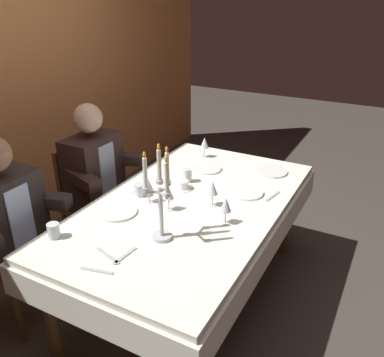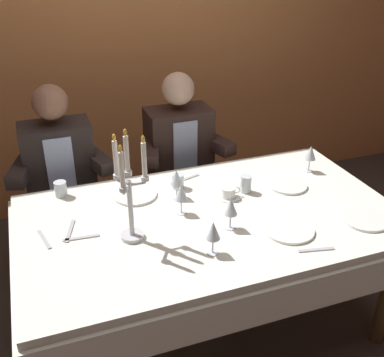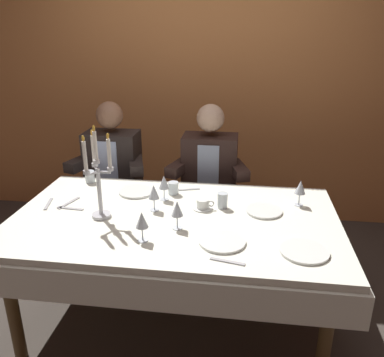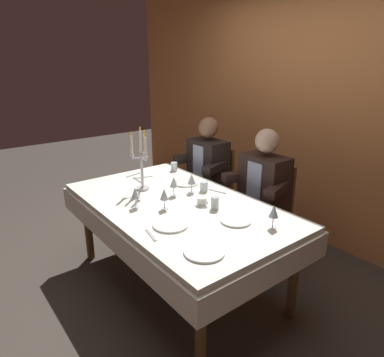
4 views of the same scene
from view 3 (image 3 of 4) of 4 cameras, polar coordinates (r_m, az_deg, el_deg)
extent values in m
plane|color=#403832|center=(2.76, -2.27, -19.34)|extent=(12.00, 12.00, 0.00)
cube|color=#CD7E44|center=(3.77, 1.89, 14.39)|extent=(6.00, 0.12, 2.70)
cube|color=white|center=(2.36, -2.52, -5.87)|extent=(1.90, 1.10, 0.04)
cube|color=white|center=(2.41, -2.48, -8.21)|extent=(1.94, 1.14, 0.18)
cylinder|color=brown|center=(2.49, -24.28, -16.29)|extent=(0.07, 0.07, 0.70)
cylinder|color=brown|center=(2.22, 18.54, -20.54)|extent=(0.07, 0.07, 0.70)
cylinder|color=brown|center=(3.13, -16.25, -7.23)|extent=(0.07, 0.07, 0.70)
cylinder|color=brown|center=(2.91, 15.68, -9.36)|extent=(0.07, 0.07, 0.70)
cylinder|color=silver|center=(2.40, -12.78, -5.13)|extent=(0.11, 0.11, 0.02)
cylinder|color=silver|center=(2.34, -13.07, -1.82)|extent=(0.02, 0.02, 0.28)
cylinder|color=silver|center=(2.27, -13.44, 2.36)|extent=(0.04, 0.04, 0.02)
cylinder|color=white|center=(2.25, -13.63, 4.55)|extent=(0.02, 0.02, 0.16)
ellipsoid|color=yellow|center=(2.22, -13.85, 6.96)|extent=(0.02, 0.02, 0.03)
cylinder|color=silver|center=(2.28, -12.43, 0.90)|extent=(0.07, 0.01, 0.01)
cylinder|color=silver|center=(2.26, -11.58, 1.34)|extent=(0.04, 0.04, 0.02)
cylinder|color=white|center=(2.23, -11.75, 3.52)|extent=(0.02, 0.02, 0.16)
ellipsoid|color=yellow|center=(2.21, -11.93, 5.94)|extent=(0.02, 0.02, 0.03)
cylinder|color=silver|center=(2.33, -13.47, 1.23)|extent=(0.05, 0.07, 0.01)
cylinder|color=silver|center=(2.36, -13.66, 1.98)|extent=(0.04, 0.04, 0.02)
cylinder|color=white|center=(2.33, -13.85, 4.08)|extent=(0.02, 0.02, 0.16)
ellipsoid|color=yellow|center=(2.30, -14.06, 6.40)|extent=(0.02, 0.02, 0.03)
cylinder|color=silver|center=(2.27, -14.04, 0.68)|extent=(0.05, 0.07, 0.01)
cylinder|color=silver|center=(2.24, -14.82, 0.90)|extent=(0.04, 0.04, 0.02)
cylinder|color=white|center=(2.21, -15.04, 3.10)|extent=(0.02, 0.02, 0.16)
ellipsoid|color=yellow|center=(2.19, -15.28, 5.52)|extent=(0.02, 0.02, 0.03)
cylinder|color=white|center=(2.70, -7.92, -1.84)|extent=(0.24, 0.24, 0.01)
cylinder|color=white|center=(2.08, 4.31, -8.92)|extent=(0.24, 0.24, 0.01)
cylinder|color=white|center=(2.07, 15.70, -9.95)|extent=(0.24, 0.24, 0.01)
cylinder|color=white|center=(2.43, 10.21, -4.57)|extent=(0.22, 0.22, 0.01)
cylinder|color=silver|center=(2.57, 14.95, -3.64)|extent=(0.06, 0.06, 0.00)
cylinder|color=silver|center=(2.56, 15.03, -2.84)|extent=(0.01, 0.01, 0.07)
cone|color=silver|center=(2.53, 15.20, -1.18)|extent=(0.07, 0.07, 0.08)
cylinder|color=silver|center=(2.22, -2.10, -7.07)|extent=(0.06, 0.06, 0.00)
cylinder|color=silver|center=(2.20, -2.11, -6.17)|extent=(0.01, 0.01, 0.07)
cone|color=silver|center=(2.16, -2.14, -4.28)|extent=(0.07, 0.07, 0.08)
cylinder|color=silver|center=(2.43, -5.38, -4.48)|extent=(0.06, 0.06, 0.00)
cylinder|color=silver|center=(2.41, -5.41, -3.64)|extent=(0.01, 0.01, 0.07)
cone|color=silver|center=(2.38, -5.47, -1.89)|extent=(0.07, 0.07, 0.08)
cylinder|color=silver|center=(2.11, -7.03, -8.74)|extent=(0.06, 0.06, 0.00)
cylinder|color=silver|center=(2.09, -7.08, -7.80)|extent=(0.01, 0.01, 0.07)
cone|color=silver|center=(2.06, -7.18, -5.85)|extent=(0.07, 0.07, 0.08)
cylinder|color=#E0D172|center=(2.07, -7.15, -6.46)|extent=(0.04, 0.04, 0.03)
cylinder|color=silver|center=(2.57, -3.97, -2.99)|extent=(0.06, 0.06, 0.00)
cylinder|color=silver|center=(2.55, -3.99, -2.18)|extent=(0.01, 0.01, 0.07)
cone|color=silver|center=(2.52, -4.03, -0.51)|extent=(0.07, 0.07, 0.08)
cylinder|color=#E0D172|center=(2.53, -4.02, -1.02)|extent=(0.04, 0.04, 0.03)
cylinder|color=silver|center=(2.92, -14.35, 0.26)|extent=(0.07, 0.07, 0.08)
cylinder|color=silver|center=(2.64, -2.68, -1.37)|extent=(0.07, 0.07, 0.08)
cylinder|color=silver|center=(2.44, 4.36, -3.14)|extent=(0.06, 0.06, 0.10)
cylinder|color=white|center=(2.44, 1.55, -4.24)|extent=(0.12, 0.12, 0.01)
cylinder|color=white|center=(2.43, 1.56, -3.59)|extent=(0.08, 0.08, 0.05)
torus|color=white|center=(2.42, 2.73, -3.60)|extent=(0.04, 0.01, 0.04)
cube|color=#B7B7BC|center=(2.63, -17.15, -3.34)|extent=(0.07, 0.19, 0.01)
cube|color=#B7B7BC|center=(2.71, -0.65, -1.57)|extent=(0.17, 0.07, 0.01)
cube|color=#B7B7BC|center=(1.93, 5.06, -11.70)|extent=(0.17, 0.05, 0.01)
cube|color=#B7B7BC|center=(2.65, -19.81, -3.41)|extent=(0.05, 0.17, 0.01)
cube|color=#B7B7BC|center=(2.55, -17.00, -4.11)|extent=(0.17, 0.03, 0.01)
cylinder|color=brown|center=(3.41, -14.40, -7.20)|extent=(0.04, 0.04, 0.42)
cylinder|color=brown|center=(3.30, -8.53, -7.75)|extent=(0.04, 0.04, 0.42)
cylinder|color=brown|center=(3.71, -12.39, -4.64)|extent=(0.04, 0.04, 0.42)
cylinder|color=brown|center=(3.61, -6.98, -5.05)|extent=(0.04, 0.04, 0.42)
cube|color=brown|center=(3.40, -10.83, -2.66)|extent=(0.42, 0.42, 0.04)
cube|color=brown|center=(3.49, -10.14, 2.20)|extent=(0.38, 0.04, 0.44)
cube|color=#2A2321|center=(3.30, -11.17, 1.96)|extent=(0.42, 0.26, 0.54)
cube|color=#B5C9F0|center=(3.17, -11.97, 1.68)|extent=(0.16, 0.01, 0.40)
sphere|color=#97694E|center=(3.19, -11.68, 8.85)|extent=(0.21, 0.21, 0.21)
cube|color=#2A2321|center=(3.28, -15.42, 2.19)|extent=(0.19, 0.34, 0.08)
cube|color=#2A2321|center=(3.13, -7.98, 1.91)|extent=(0.19, 0.34, 0.08)
cylinder|color=brown|center=(3.21, -1.15, -8.33)|extent=(0.04, 0.04, 0.42)
cylinder|color=brown|center=(3.18, 5.34, -8.72)|extent=(0.04, 0.04, 0.42)
cylinder|color=brown|center=(3.53, -0.25, -5.49)|extent=(0.04, 0.04, 0.42)
cylinder|color=brown|center=(3.50, 5.63, -5.82)|extent=(0.04, 0.04, 0.42)
cube|color=brown|center=(3.25, 2.46, -3.45)|extent=(0.42, 0.42, 0.04)
cube|color=brown|center=(3.34, 2.83, 1.65)|extent=(0.38, 0.04, 0.44)
cube|color=#2F1F1B|center=(3.14, 2.54, 1.37)|extent=(0.42, 0.26, 0.54)
cube|color=#93A0BA|center=(3.00, 2.31, 1.05)|extent=(0.16, 0.01, 0.40)
sphere|color=#D4AA8B|center=(3.03, 2.66, 8.61)|extent=(0.21, 0.21, 0.21)
cube|color=#2F1F1B|center=(3.06, -1.73, 1.64)|extent=(0.19, 0.34, 0.08)
cube|color=#2F1F1B|center=(3.02, 6.53, 1.26)|extent=(0.19, 0.34, 0.08)
camera|label=1|loc=(2.58, -62.99, 14.38)|focal=38.33mm
camera|label=2|loc=(1.20, -76.56, 15.85)|focal=43.64mm
camera|label=4|loc=(1.78, 78.20, 5.31)|focal=32.38mm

